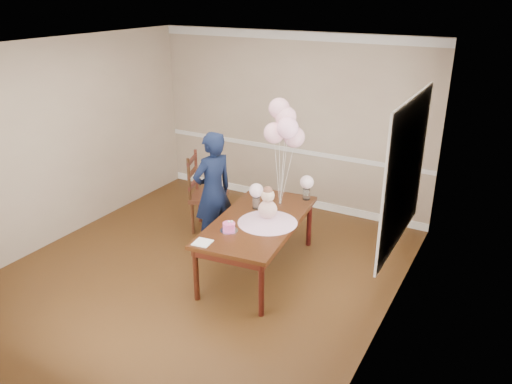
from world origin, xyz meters
The scene contains 52 objects.
floor centered at (0.00, 0.00, 0.00)m, with size 4.50×5.00×0.00m, color #351F0D.
ceiling centered at (0.00, 0.00, 2.70)m, with size 4.50×5.00×0.02m, color white.
wall_back centered at (0.00, 2.50, 1.35)m, with size 4.50×0.02×2.70m, color gray.
wall_front centered at (0.00, -2.50, 1.35)m, with size 4.50×0.02×2.70m, color gray.
wall_left centered at (-2.25, 0.00, 1.35)m, with size 0.02×5.00×2.70m, color gray.
wall_right centered at (2.25, 0.00, 1.35)m, with size 0.02×5.00×2.70m, color gray.
chair_rail_trim centered at (0.00, 2.49, 0.90)m, with size 4.50×0.02×0.07m, color silver.
crown_molding centered at (0.00, 2.49, 2.63)m, with size 4.50×0.02×0.12m, color silver.
baseboard_trim centered at (0.00, 2.49, 0.06)m, with size 4.50×0.02×0.12m, color white.
window_frame centered at (2.23, 0.50, 1.55)m, with size 0.02×1.66×1.56m, color white.
window_blinds centered at (2.21, 0.50, 1.55)m, with size 0.01×1.50×1.40m, color white.
dining_table_top centered at (0.59, 0.38, 0.68)m, with size 0.93×1.87×0.05m, color black.
table_apron centered at (0.59, 0.38, 0.61)m, with size 0.84×1.78×0.09m, color black.
table_leg_fl centered at (0.30, -0.51, 0.33)m, with size 0.07×0.07×0.65m, color black.
table_leg_fr centered at (1.08, -0.43, 0.33)m, with size 0.07×0.07×0.65m, color black.
table_leg_bl centered at (0.11, 1.19, 0.33)m, with size 0.07×0.07×0.65m, color black.
table_leg_br centered at (0.89, 1.28, 0.33)m, with size 0.07×0.07×0.65m, color black.
baby_skirt centered at (0.74, 0.35, 0.75)m, with size 0.71×0.71×0.09m, color #DDA3C9.
baby_torso centered at (0.74, 0.35, 0.87)m, with size 0.22×0.22×0.22m, color pink.
baby_head centered at (0.74, 0.35, 1.05)m, with size 0.16×0.16×0.16m, color beige.
baby_hair centered at (0.74, 0.35, 1.10)m, with size 0.11×0.11×0.11m, color brown.
cake_platter centered at (0.46, -0.05, 0.70)m, with size 0.21×0.21×0.01m, color silver.
birthday_cake centered at (0.46, -0.05, 0.75)m, with size 0.14×0.14×0.09m, color #E0479A.
cake_flower_a centered at (0.46, -0.05, 0.82)m, with size 0.03×0.03×0.03m, color silver.
cake_flower_b centered at (0.48, -0.03, 0.82)m, with size 0.03×0.03×0.03m, color white.
rose_vase_near centered at (0.42, 0.65, 0.78)m, with size 0.09×0.09×0.15m, color silver.
roses_near centered at (0.42, 0.65, 0.94)m, with size 0.18×0.18×0.18m, color white.
rose_vase_far centered at (0.86, 1.21, 0.78)m, with size 0.09×0.09×0.15m, color silver.
roses_far centered at (0.86, 1.21, 0.94)m, with size 0.18×0.18×0.18m, color #F8D0DA.
napkin centered at (0.36, -0.44, 0.71)m, with size 0.19×0.19×0.01m, color white.
balloon_weight centered at (0.63, 0.90, 0.71)m, with size 0.04×0.04×0.02m, color silver.
balloon_a centered at (0.54, 0.89, 1.63)m, with size 0.26×0.26×0.26m, color #FFB4C8.
balloon_b centered at (0.73, 0.87, 1.73)m, with size 0.26×0.26×0.26m, color #FFB4DB.
balloon_c centered at (0.64, 1.00, 1.82)m, with size 0.26×0.26×0.26m, color #EBA6BC.
balloon_d centered at (0.54, 1.01, 1.92)m, with size 0.26×0.26×0.26m, color #E4A2B8.
balloon_e centered at (0.76, 0.99, 1.59)m, with size 0.26×0.26×0.26m, color #DC9BAD.
balloon_ribbon_a centered at (0.58, 0.90, 1.10)m, with size 0.00×0.00×0.78m, color white.
balloon_ribbon_b centered at (0.68, 0.89, 1.15)m, with size 0.00×0.00×0.88m, color silver.
balloon_ribbon_c centered at (0.63, 0.95, 1.20)m, with size 0.00×0.00×0.97m, color white.
balloon_ribbon_d centered at (0.59, 0.96, 1.24)m, with size 0.00×0.00×1.07m, color white.
balloon_ribbon_e centered at (0.70, 0.95, 1.08)m, with size 0.00×0.00×0.74m, color white.
dining_chair_seat centered at (-0.58, 1.06, 0.50)m, with size 0.49×0.49×0.06m, color #3D1C10.
chair_leg_fl centered at (-0.69, 0.80, 0.24)m, with size 0.04×0.04×0.48m, color #391C0F.
chair_leg_fr centered at (-0.32, 0.94, 0.24)m, with size 0.04×0.04×0.48m, color #37160F.
chair_leg_bl centered at (-0.84, 1.17, 0.24)m, with size 0.04×0.04×0.48m, color #3A180F.
chair_leg_br centered at (-0.46, 1.31, 0.24)m, with size 0.04×0.04×0.48m, color #39170F.
chair_back_post_l centered at (-0.72, 0.79, 0.82)m, with size 0.04×0.04×0.62m, color #321C0D.
chair_back_post_r centered at (-0.86, 1.16, 0.82)m, with size 0.04×0.04×0.62m, color #39160F.
chair_slat_low centered at (-0.79, 0.98, 0.69)m, with size 0.03×0.45×0.06m, color #3C1510.
chair_slat_mid centered at (-0.79, 0.98, 0.87)m, with size 0.03×0.45×0.06m, color #391A0F.
chair_slat_top centered at (-0.79, 0.98, 1.05)m, with size 0.03×0.45×0.06m, color #33130D.
woman centered at (-0.21, 0.62, 0.81)m, with size 0.59×0.39×1.62m, color black.
Camera 1 is at (3.20, -4.36, 3.28)m, focal length 35.00 mm.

